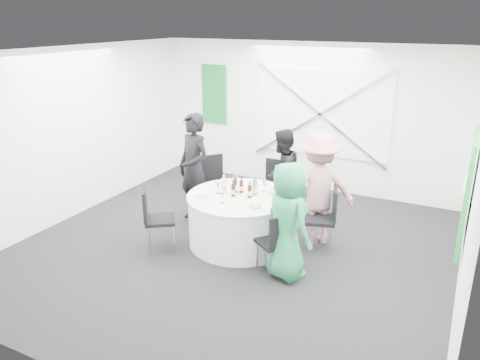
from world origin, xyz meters
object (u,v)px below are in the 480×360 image
at_px(chair_back_right, 326,214).
at_px(chair_front_left, 154,214).
at_px(person_man_back_left, 194,168).
at_px(banquet_table, 240,219).
at_px(chair_front_right, 277,239).
at_px(chair_back, 274,183).
at_px(chair_back_left, 213,180).
at_px(person_man_back, 282,174).
at_px(person_woman_pink, 318,189).
at_px(clear_water_bottle, 224,186).
at_px(person_woman_green, 287,221).
at_px(green_water_bottle, 255,188).

bearing_deg(chair_back_right, chair_front_left, -81.04).
xyz_separation_m(chair_front_left, person_man_back_left, (-0.03, 1.15, 0.36)).
xyz_separation_m(banquet_table, person_man_back_left, (-1.05, 0.42, 0.52)).
bearing_deg(chair_front_right, person_man_back_left, -83.05).
height_order(chair_back, chair_back_left, chair_back_left).
relative_size(banquet_table, chair_back_left, 1.54).
distance_m(chair_back, chair_front_right, 1.99).
relative_size(person_man_back_left, person_man_back, 1.19).
xyz_separation_m(chair_front_left, person_woman_pink, (2.01, 1.30, 0.30)).
relative_size(chair_back, clear_water_bottle, 3.36).
relative_size(person_woman_pink, person_woman_green, 1.09).
bearing_deg(person_man_back_left, chair_back_left, 91.60).
distance_m(chair_front_right, person_woman_green, 0.30).
height_order(chair_front_right, chair_front_left, chair_front_left).
height_order(chair_back, clear_water_bottle, clear_water_bottle).
xyz_separation_m(banquet_table, person_man_back, (0.18, 1.17, 0.38)).
distance_m(green_water_bottle, clear_water_bottle, 0.46).
bearing_deg(banquet_table, chair_back, 89.16).
relative_size(chair_front_right, person_man_back_left, 0.48).
height_order(chair_back, person_woman_pink, person_woman_pink).
bearing_deg(chair_front_right, chair_back, -120.91).
height_order(chair_front_right, person_man_back_left, person_man_back_left).
distance_m(chair_back, person_man_back_left, 1.39).
distance_m(chair_front_left, person_woman_green, 2.00).
relative_size(banquet_table, person_woman_green, 1.00).
relative_size(person_man_back_left, clear_water_bottle, 6.41).
distance_m(banquet_table, person_man_back, 1.24).
xyz_separation_m(chair_back_left, person_woman_green, (1.87, -1.35, 0.18)).
height_order(person_woman_green, green_water_bottle, person_woman_green).
distance_m(chair_back, chair_back_right, 1.44).
xyz_separation_m(chair_back_right, person_man_back, (-1.01, 0.78, 0.20)).
bearing_deg(chair_back, person_woman_pink, -33.37).
relative_size(chair_back, person_man_back, 0.62).
bearing_deg(person_man_back, clear_water_bottle, -11.55).
xyz_separation_m(banquet_table, clear_water_bottle, (-0.26, -0.01, 0.49)).
distance_m(chair_back, person_man_back, 0.27).
bearing_deg(chair_back, person_woman_green, -61.53).
height_order(chair_back_right, clear_water_bottle, clear_water_bottle).
relative_size(chair_back, person_man_back_left, 0.52).
bearing_deg(green_water_bottle, chair_back_left, 147.98).
distance_m(person_man_back, person_woman_pink, 1.02).
bearing_deg(person_man_back_left, person_woman_green, -4.38).
bearing_deg(chair_back_right, chair_back, -144.03).
bearing_deg(chair_back_left, chair_back_right, -60.03).
relative_size(chair_back_left, person_man_back, 0.67).
xyz_separation_m(banquet_table, person_woman_pink, (1.00, 0.57, 0.46)).
bearing_deg(green_water_bottle, chair_front_left, -145.33).
distance_m(chair_back_left, person_man_back, 1.17).
bearing_deg(person_woman_green, banquet_table, 0.00).
distance_m(chair_back, clear_water_bottle, 1.32).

